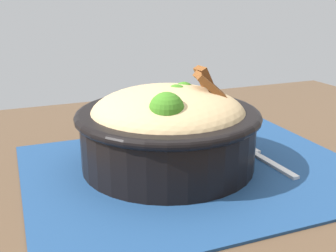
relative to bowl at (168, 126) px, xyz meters
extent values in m
cube|color=#4C3826|center=(0.02, -0.05, -0.07)|extent=(1.02, 0.81, 0.03)
cylinder|color=#412F20|center=(0.47, 0.30, -0.43)|extent=(0.04, 0.04, 0.69)
cube|color=navy|center=(0.02, -0.02, -0.05)|extent=(0.40, 0.32, 0.00)
cylinder|color=black|center=(0.00, 0.00, -0.02)|extent=(0.21, 0.21, 0.07)
torus|color=black|center=(0.00, 0.00, 0.01)|extent=(0.22, 0.22, 0.01)
ellipsoid|color=tan|center=(0.00, 0.00, 0.02)|extent=(0.25, 0.25, 0.06)
sphere|color=#35701B|center=(0.03, 0.02, 0.03)|extent=(0.03, 0.03, 0.03)
sphere|color=#35701B|center=(0.01, 0.00, 0.03)|extent=(0.03, 0.03, 0.03)
sphere|color=#35701B|center=(-0.02, -0.05, 0.04)|extent=(0.04, 0.04, 0.04)
cylinder|color=orange|center=(0.00, 0.02, 0.03)|extent=(0.04, 0.01, 0.01)
cube|color=brown|center=(0.05, -0.02, 0.04)|extent=(0.05, 0.03, 0.04)
cube|color=brown|center=(0.05, -0.01, 0.04)|extent=(0.05, 0.03, 0.04)
cube|color=brown|center=(0.05, 0.01, 0.04)|extent=(0.03, 0.02, 0.05)
cube|color=silver|center=(0.12, -0.06, -0.05)|extent=(0.01, 0.07, 0.00)
cube|color=silver|center=(0.12, -0.02, -0.05)|extent=(0.01, 0.01, 0.00)
cube|color=silver|center=(0.12, 0.00, -0.05)|extent=(0.02, 0.03, 0.00)
cube|color=silver|center=(0.12, 0.03, -0.05)|extent=(0.00, 0.02, 0.00)
cube|color=silver|center=(0.12, 0.03, -0.05)|extent=(0.00, 0.02, 0.00)
cube|color=silver|center=(0.11, 0.03, -0.05)|extent=(0.00, 0.02, 0.00)
cube|color=silver|center=(0.11, 0.03, -0.05)|extent=(0.00, 0.02, 0.00)
camera|label=1|loc=(-0.18, -0.43, 0.15)|focal=43.56mm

